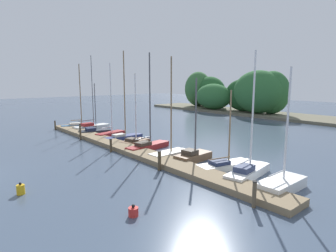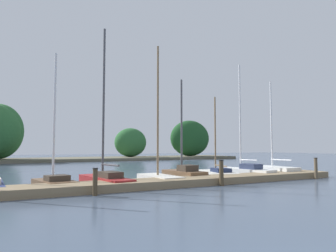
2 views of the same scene
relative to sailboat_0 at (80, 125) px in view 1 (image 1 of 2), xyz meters
The scene contains 21 objects.
dock_pier 12.96m from the sailboat_0, ahead, with size 28.70×1.80×0.35m.
far_shore 28.85m from the sailboat_0, 76.96° to the left, with size 59.58×8.55×7.44m.
sailboat_0 is the anchor object (origin of this frame).
sailboat_1 2.08m from the sailboat_0, 17.62° to the left, with size 1.69×4.50×8.41m.
sailboat_2 4.87m from the sailboat_0, ahead, with size 1.72×3.37×5.34m.
sailboat_3 6.93m from the sailboat_0, ahead, with size 1.71×3.51×7.35m.
sailboat_4 9.11m from the sailboat_0, ahead, with size 1.17×4.09×8.35m.
sailboat_5 11.60m from the sailboat_0, ahead, with size 1.76×3.02×6.25m.
sailboat_6 13.88m from the sailboat_0, ahead, with size 1.67×4.44×7.82m.
sailboat_7 16.76m from the sailboat_0, ahead, with size 1.32×3.38×7.32m.
sailboat_8 18.64m from the sailboat_0, ahead, with size 1.43×3.16×5.80m.
sailboat_9 21.28m from the sailboat_0, ahead, with size 1.99×4.18×5.04m.
sailboat_10 23.14m from the sailboat_0, ahead, with size 1.74×4.35×7.29m.
sailboat_11 25.42m from the sailboat_0, ahead, with size 1.38×3.26×6.29m.
mooring_piling_0 2.85m from the sailboat_0, 97.48° to the right, with size 0.19×0.19×1.09m.
mooring_piling_1 7.37m from the sailboat_0, 22.63° to the right, with size 0.21×0.21×1.56m.
mooring_piling_2 13.00m from the sailboat_0, 12.51° to the right, with size 0.21×0.21×1.06m.
mooring_piling_3 19.01m from the sailboat_0, ahead, with size 0.24×0.24×1.24m.
mooring_piling_4 25.82m from the sailboat_0, ahead, with size 0.21×0.21×1.24m.
channel_buoy_0 24.02m from the sailboat_0, 17.80° to the right, with size 0.42×0.42×0.52m.
channel_buoy_1 20.19m from the sailboat_0, 30.95° to the right, with size 0.39×0.39×0.62m.
Camera 1 is at (19.33, -0.29, 5.61)m, focal length 29.92 mm.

